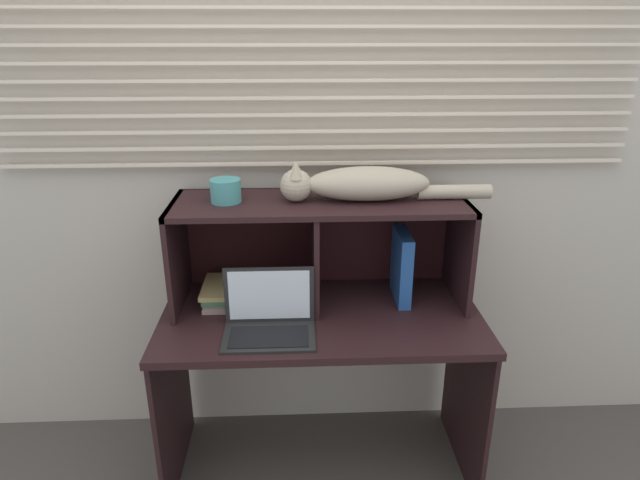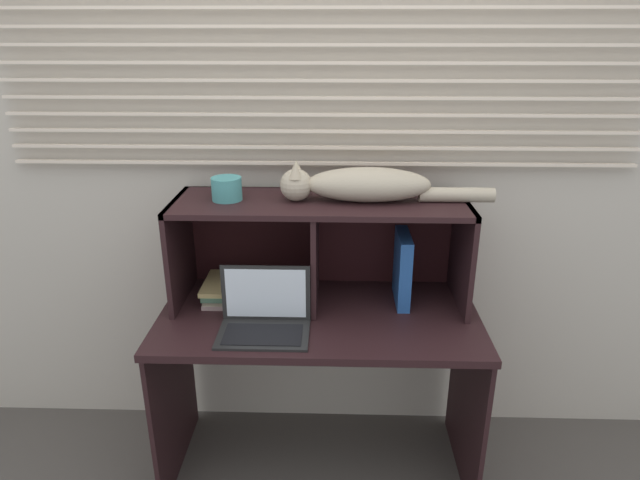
{
  "view_description": "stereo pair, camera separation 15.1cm",
  "coord_description": "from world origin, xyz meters",
  "px_view_note": "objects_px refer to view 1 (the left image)",
  "views": [
    {
      "loc": [
        -0.09,
        -1.7,
        1.8
      ],
      "look_at": [
        0.0,
        0.31,
        1.02
      ],
      "focal_mm": 30.64,
      "sensor_mm": 36.0,
      "label": 1
    },
    {
      "loc": [
        0.06,
        -1.7,
        1.8
      ],
      "look_at": [
        0.0,
        0.31,
        1.02
      ],
      "focal_mm": 30.64,
      "sensor_mm": 36.0,
      "label": 2
    }
  ],
  "objects_px": {
    "cat": "(362,184)",
    "small_basket": "(226,191)",
    "book_stack": "(224,293)",
    "binder_upright": "(401,266)",
    "laptop": "(269,319)"
  },
  "relations": [
    {
      "from": "cat",
      "to": "small_basket",
      "type": "xyz_separation_m",
      "value": [
        -0.52,
        0.0,
        -0.02
      ]
    },
    {
      "from": "book_stack",
      "to": "cat",
      "type": "bearing_deg",
      "value": -0.32
    },
    {
      "from": "binder_upright",
      "to": "small_basket",
      "type": "xyz_separation_m",
      "value": [
        -0.69,
        0.0,
        0.33
      ]
    },
    {
      "from": "laptop",
      "to": "small_basket",
      "type": "xyz_separation_m",
      "value": [
        -0.16,
        0.25,
        0.42
      ]
    },
    {
      "from": "binder_upright",
      "to": "small_basket",
      "type": "height_order",
      "value": "small_basket"
    },
    {
      "from": "cat",
      "to": "binder_upright",
      "type": "relative_size",
      "value": 2.81
    },
    {
      "from": "binder_upright",
      "to": "book_stack",
      "type": "distance_m",
      "value": 0.74
    },
    {
      "from": "cat",
      "to": "binder_upright",
      "type": "bearing_deg",
      "value": 0.0
    },
    {
      "from": "book_stack",
      "to": "binder_upright",
      "type": "bearing_deg",
      "value": -0.24
    },
    {
      "from": "book_stack",
      "to": "small_basket",
      "type": "bearing_deg",
      "value": -4.98
    },
    {
      "from": "book_stack",
      "to": "laptop",
      "type": "bearing_deg",
      "value": -52.48
    },
    {
      "from": "cat",
      "to": "book_stack",
      "type": "bearing_deg",
      "value": 179.68
    },
    {
      "from": "laptop",
      "to": "small_basket",
      "type": "height_order",
      "value": "small_basket"
    },
    {
      "from": "laptop",
      "to": "book_stack",
      "type": "distance_m",
      "value": 0.32
    },
    {
      "from": "laptop",
      "to": "binder_upright",
      "type": "height_order",
      "value": "binder_upright"
    }
  ]
}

